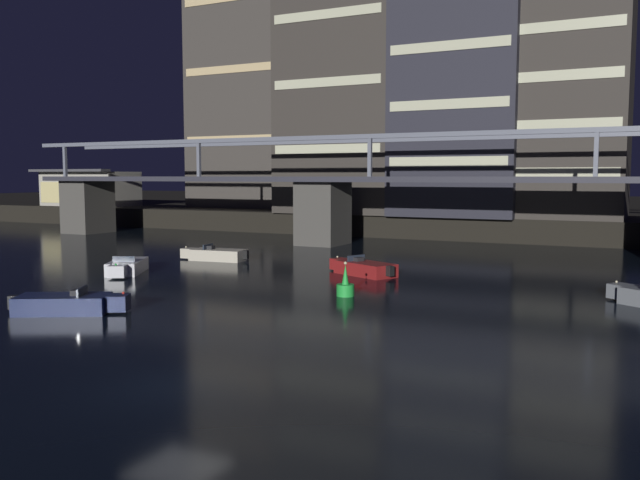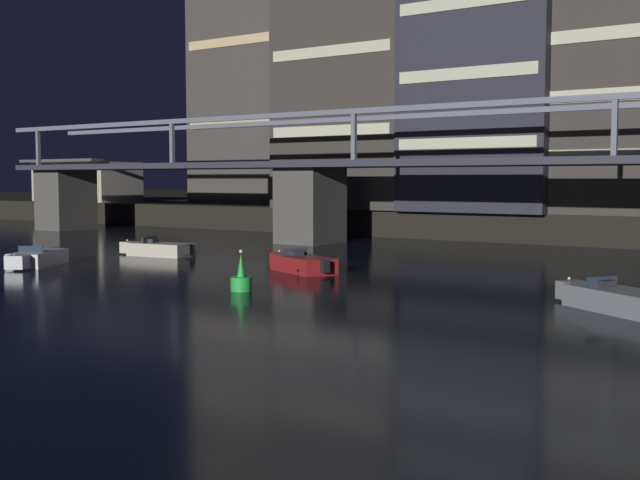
{
  "view_description": "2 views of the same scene",
  "coord_description": "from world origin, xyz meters",
  "px_view_note": "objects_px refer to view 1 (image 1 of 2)",
  "views": [
    {
      "loc": [
        12.11,
        -15.02,
        6.02
      ],
      "look_at": [
        -7.05,
        23.44,
        1.93
      ],
      "focal_mm": 37.67,
      "sensor_mm": 36.0,
      "label": 1
    },
    {
      "loc": [
        20.19,
        -10.35,
        4.71
      ],
      "look_at": [
        -4.11,
        24.9,
        1.46
      ],
      "focal_mm": 45.07,
      "sensor_mm": 36.0,
      "label": 2
    }
  ],
  "objects_px": {
    "waterfront_pavilion": "(90,188)",
    "channel_buoy": "(345,287)",
    "speedboat_near_right": "(68,304)",
    "speedboat_mid_right": "(126,267)",
    "tower_west_tall": "(351,57)",
    "tower_east_tall": "(574,105)",
    "tower_central": "(466,82)",
    "speedboat_mid_center": "(216,255)",
    "speedboat_mid_left": "(363,268)",
    "river_bridge": "(482,199)",
    "tower_west_low": "(250,39)"
  },
  "relations": [
    {
      "from": "tower_east_tall",
      "to": "channel_buoy",
      "type": "relative_size",
      "value": 12.06
    },
    {
      "from": "tower_east_tall",
      "to": "waterfront_pavilion",
      "type": "distance_m",
      "value": 59.38
    },
    {
      "from": "tower_west_tall",
      "to": "waterfront_pavilion",
      "type": "distance_m",
      "value": 39.07
    },
    {
      "from": "tower_west_tall",
      "to": "tower_central",
      "type": "height_order",
      "value": "tower_west_tall"
    },
    {
      "from": "tower_east_tall",
      "to": "channel_buoy",
      "type": "height_order",
      "value": "tower_east_tall"
    },
    {
      "from": "tower_east_tall",
      "to": "waterfront_pavilion",
      "type": "relative_size",
      "value": 1.71
    },
    {
      "from": "tower_central",
      "to": "speedboat_mid_center",
      "type": "height_order",
      "value": "tower_central"
    },
    {
      "from": "river_bridge",
      "to": "tower_west_low",
      "type": "xyz_separation_m",
      "value": [
        -33.13,
        18.52,
        18.53
      ]
    },
    {
      "from": "waterfront_pavilion",
      "to": "channel_buoy",
      "type": "xyz_separation_m",
      "value": [
        52.06,
        -34.45,
        -3.96
      ]
    },
    {
      "from": "waterfront_pavilion",
      "to": "tower_central",
      "type": "bearing_deg",
      "value": 1.54
    },
    {
      "from": "speedboat_mid_left",
      "to": "tower_west_tall",
      "type": "bearing_deg",
      "value": 115.21
    },
    {
      "from": "tower_central",
      "to": "speedboat_mid_center",
      "type": "distance_m",
      "value": 32.49
    },
    {
      "from": "tower_central",
      "to": "channel_buoy",
      "type": "height_order",
      "value": "tower_central"
    },
    {
      "from": "tower_east_tall",
      "to": "speedboat_mid_right",
      "type": "xyz_separation_m",
      "value": [
        -22.14,
        -35.86,
        -12.25
      ]
    },
    {
      "from": "tower_west_tall",
      "to": "tower_central",
      "type": "relative_size",
      "value": 1.26
    },
    {
      "from": "speedboat_mid_center",
      "to": "speedboat_mid_right",
      "type": "xyz_separation_m",
      "value": [
        -1.14,
        -7.89,
        0.0
      ]
    },
    {
      "from": "tower_west_low",
      "to": "tower_west_tall",
      "type": "bearing_deg",
      "value": -17.16
    },
    {
      "from": "tower_west_low",
      "to": "speedboat_near_right",
      "type": "distance_m",
      "value": 59.44
    },
    {
      "from": "waterfront_pavilion",
      "to": "speedboat_mid_right",
      "type": "bearing_deg",
      "value": -42.3
    },
    {
      "from": "speedboat_mid_center",
      "to": "speedboat_mid_right",
      "type": "distance_m",
      "value": 7.97
    },
    {
      "from": "tower_west_tall",
      "to": "tower_central",
      "type": "bearing_deg",
      "value": -1.99
    },
    {
      "from": "speedboat_mid_right",
      "to": "channel_buoy",
      "type": "bearing_deg",
      "value": -4.21
    },
    {
      "from": "speedboat_mid_right",
      "to": "tower_east_tall",
      "type": "bearing_deg",
      "value": 58.31
    },
    {
      "from": "channel_buoy",
      "to": "tower_west_tall",
      "type": "bearing_deg",
      "value": 113.48
    },
    {
      "from": "tower_west_tall",
      "to": "tower_east_tall",
      "type": "relative_size",
      "value": 1.57
    },
    {
      "from": "speedboat_near_right",
      "to": "speedboat_mid_left",
      "type": "bearing_deg",
      "value": 66.51
    },
    {
      "from": "tower_west_tall",
      "to": "speedboat_mid_center",
      "type": "distance_m",
      "value": 32.77
    },
    {
      "from": "tower_central",
      "to": "speedboat_mid_center",
      "type": "bearing_deg",
      "value": -112.37
    },
    {
      "from": "tower_west_low",
      "to": "tower_central",
      "type": "bearing_deg",
      "value": -10.64
    },
    {
      "from": "speedboat_mid_center",
      "to": "tower_west_tall",
      "type": "bearing_deg",
      "value": 92.99
    },
    {
      "from": "speedboat_mid_left",
      "to": "tower_west_low",
      "type": "bearing_deg",
      "value": 130.97
    },
    {
      "from": "river_bridge",
      "to": "tower_west_low",
      "type": "height_order",
      "value": "tower_west_low"
    },
    {
      "from": "speedboat_mid_left",
      "to": "waterfront_pavilion",
      "type": "bearing_deg",
      "value": 151.38
    },
    {
      "from": "speedboat_mid_center",
      "to": "speedboat_mid_right",
      "type": "height_order",
      "value": "same"
    },
    {
      "from": "speedboat_near_right",
      "to": "speedboat_mid_left",
      "type": "relative_size",
      "value": 0.98
    },
    {
      "from": "waterfront_pavilion",
      "to": "speedboat_mid_left",
      "type": "xyz_separation_m",
      "value": [
        50.0,
        -27.28,
        -4.02
      ]
    },
    {
      "from": "tower_east_tall",
      "to": "speedboat_mid_left",
      "type": "distance_m",
      "value": 33.41
    },
    {
      "from": "river_bridge",
      "to": "speedboat_mid_right",
      "type": "height_order",
      "value": "river_bridge"
    },
    {
      "from": "speedboat_mid_left",
      "to": "speedboat_mid_right",
      "type": "height_order",
      "value": "same"
    },
    {
      "from": "speedboat_near_right",
      "to": "speedboat_mid_right",
      "type": "xyz_separation_m",
      "value": [
        -6.22,
        10.45,
        0.0
      ]
    },
    {
      "from": "speedboat_near_right",
      "to": "channel_buoy",
      "type": "distance_m",
      "value": 13.11
    },
    {
      "from": "tower_central",
      "to": "tower_east_tall",
      "type": "distance_m",
      "value": 10.39
    },
    {
      "from": "tower_west_low",
      "to": "tower_west_tall",
      "type": "relative_size",
      "value": 1.25
    },
    {
      "from": "speedboat_near_right",
      "to": "tower_central",
      "type": "bearing_deg",
      "value": 82.51
    },
    {
      "from": "tower_central",
      "to": "channel_buoy",
      "type": "distance_m",
      "value": 38.83
    },
    {
      "from": "tower_west_low",
      "to": "speedboat_mid_center",
      "type": "distance_m",
      "value": 42.68
    },
    {
      "from": "tower_west_tall",
      "to": "speedboat_mid_right",
      "type": "distance_m",
      "value": 39.54
    },
    {
      "from": "speedboat_mid_center",
      "to": "speedboat_near_right",
      "type": "bearing_deg",
      "value": -74.52
    },
    {
      "from": "river_bridge",
      "to": "speedboat_mid_center",
      "type": "height_order",
      "value": "river_bridge"
    },
    {
      "from": "river_bridge",
      "to": "speedboat_mid_left",
      "type": "relative_size",
      "value": 18.06
    }
  ]
}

